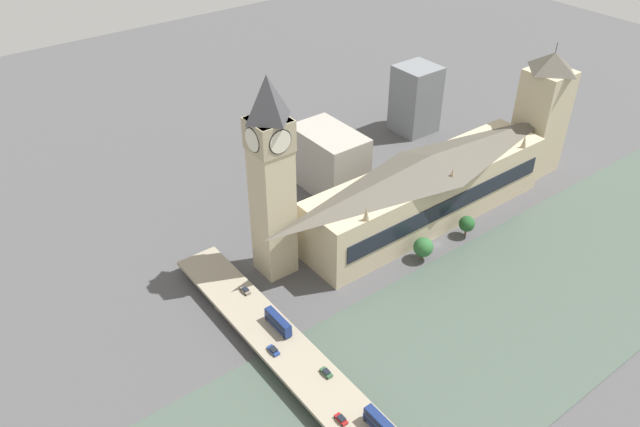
{
  "coord_description": "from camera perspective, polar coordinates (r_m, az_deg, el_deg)",
  "views": [
    {
      "loc": [
        -119.42,
        145.62,
        141.65
      ],
      "look_at": [
        18.73,
        40.52,
        20.82
      ],
      "focal_mm": 35.0,
      "sensor_mm": 36.0,
      "label": 1
    }
  ],
  "objects": [
    {
      "name": "car_southbound_mid",
      "position": [
        170.61,
        1.96,
        -18.27
      ],
      "size": [
        3.96,
        1.75,
        1.47
      ],
      "color": "maroon",
      "rests_on": "road_bridge"
    },
    {
      "name": "parliament_hall",
      "position": [
        240.31,
        9.87,
        2.27
      ],
      "size": [
        23.47,
        107.18,
        28.83
      ],
      "color": "#C1B28E",
      "rests_on": "ground_plane"
    },
    {
      "name": "tree_embankment_near",
      "position": [
        239.36,
        13.28,
        -0.92
      ],
      "size": [
        6.05,
        6.05,
        8.48
      ],
      "color": "brown",
      "rests_on": "ground_plane"
    },
    {
      "name": "double_decker_bus_mid",
      "position": [
        191.73,
        -3.85,
        -9.84
      ],
      "size": [
        11.47,
        2.5,
        4.6
      ],
      "color": "navy",
      "rests_on": "road_bridge"
    },
    {
      "name": "city_block_center",
      "position": [
        258.35,
        0.83,
        4.91
      ],
      "size": [
        31.34,
        19.58,
        25.54
      ],
      "color": "#A39E93",
      "rests_on": "ground_plane"
    },
    {
      "name": "double_decker_bus_lead",
      "position": [
        167.57,
        5.67,
        -18.73
      ],
      "size": [
        11.71,
        2.6,
        4.97
      ],
      "color": "navy",
      "rests_on": "road_bridge"
    },
    {
      "name": "river_water",
      "position": [
        218.07,
        18.27,
        -7.8
      ],
      "size": [
        67.8,
        360.0,
        0.3
      ],
      "primitive_type": "cube",
      "color": "#47564C",
      "rests_on": "ground_plane"
    },
    {
      "name": "car_southbound_lead",
      "position": [
        186.37,
        -4.28,
        -12.35
      ],
      "size": [
        4.41,
        1.94,
        1.4
      ],
      "color": "navy",
      "rests_on": "road_bridge"
    },
    {
      "name": "car_northbound_tail",
      "position": [
        180.32,
        0.57,
        -14.33
      ],
      "size": [
        4.08,
        1.8,
        1.41
      ],
      "color": "#2D5638",
      "rests_on": "road_bridge"
    },
    {
      "name": "victoria_tower",
      "position": [
        281.84,
        19.63,
        8.63
      ],
      "size": [
        16.72,
        16.72,
        56.87
      ],
      "color": "#C1B28E",
      "rests_on": "ground_plane"
    },
    {
      "name": "city_block_west",
      "position": [
        306.95,
        8.73,
        10.32
      ],
      "size": [
        18.08,
        18.41,
        32.46
      ],
      "color": "slate",
      "rests_on": "ground_plane"
    },
    {
      "name": "road_bridge",
      "position": [
        173.66,
        2.42,
        -17.81
      ],
      "size": [
        167.59,
        14.73,
        4.53
      ],
      "color": "gray",
      "rests_on": "ground_plane"
    },
    {
      "name": "tree_embankment_mid",
      "position": [
        224.64,
        9.42,
        -3.05
      ],
      "size": [
        7.12,
        7.12,
        8.98
      ],
      "color": "brown",
      "rests_on": "ground_plane"
    },
    {
      "name": "clock_tower",
      "position": [
        198.87,
        -4.49,
        3.65
      ],
      "size": [
        12.61,
        12.61,
        72.33
      ],
      "color": "#C1B28E",
      "rests_on": "ground_plane"
    },
    {
      "name": "car_northbound_mid",
      "position": [
        205.88,
        -6.86,
        -6.97
      ],
      "size": [
        4.21,
        1.86,
        1.4
      ],
      "color": "slate",
      "rests_on": "road_bridge"
    },
    {
      "name": "ground_plane",
      "position": [
        235.66,
        10.67,
        -2.82
      ],
      "size": [
        600.0,
        600.0,
        0.0
      ],
      "primitive_type": "plane",
      "color": "#4C4C4F"
    }
  ]
}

